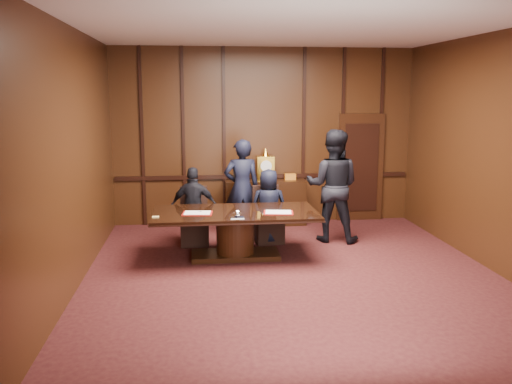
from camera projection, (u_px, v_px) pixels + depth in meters
room at (299, 158)px, 7.57m from camera, size 7.00×7.04×3.50m
sideboard at (265, 201)px, 10.84m from camera, size 1.60×0.45×1.54m
conference_table at (235, 227)px, 8.64m from camera, size 2.62×1.32×0.76m
folder_left at (197, 213)px, 8.43m from camera, size 0.49×0.38×0.02m
folder_right at (278, 212)px, 8.48m from camera, size 0.50×0.40×0.02m
inkstand at (237, 214)px, 8.14m from camera, size 0.20×0.14×0.12m
notepad at (156, 217)px, 8.18m from camera, size 0.10×0.07×0.01m
chair_left at (194, 228)px, 9.46m from camera, size 0.49×0.49×0.99m
chair_right at (268, 226)px, 9.60m from camera, size 0.54×0.54×0.99m
signatory_left at (194, 207)px, 9.32m from camera, size 0.84×0.44×1.37m
signatory_right at (269, 206)px, 9.46m from camera, size 0.66×0.44×1.32m
witness_left at (242, 188)px, 9.90m from camera, size 0.67×0.45×1.79m
witness_right at (333, 186)px, 9.57m from camera, size 1.17×1.04×1.99m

